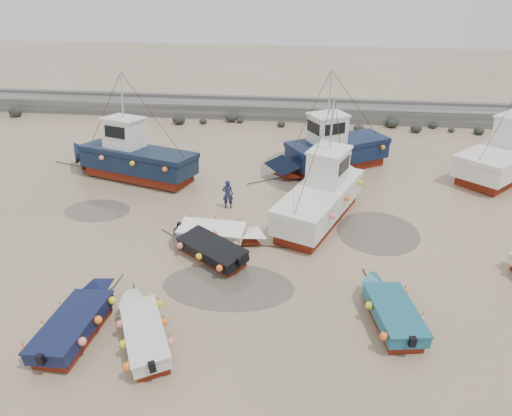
# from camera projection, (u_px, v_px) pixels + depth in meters

# --- Properties ---
(ground) EXTENTS (120.00, 120.00, 0.00)m
(ground) POSITION_uv_depth(u_px,v_px,m) (270.00, 261.00, 22.19)
(ground) COLOR tan
(ground) RESTS_ON ground
(seawall) EXTENTS (60.00, 4.92, 1.50)m
(seawall) POSITION_uv_depth(u_px,v_px,m) (295.00, 111.00, 41.38)
(seawall) COLOR slate
(seawall) RESTS_ON ground
(puddle_a) EXTENTS (5.48, 5.48, 0.01)m
(puddle_a) POSITION_uv_depth(u_px,v_px,m) (228.00, 286.00, 20.53)
(puddle_a) COLOR #554C42
(puddle_a) RESTS_ON ground
(puddle_b) EXTENTS (4.06, 4.06, 0.01)m
(puddle_b) POSITION_uv_depth(u_px,v_px,m) (378.00, 232.00, 24.52)
(puddle_b) COLOR #554C42
(puddle_b) RESTS_ON ground
(puddle_c) EXTENTS (3.52, 3.52, 0.01)m
(puddle_c) POSITION_uv_depth(u_px,v_px,m) (97.00, 210.00, 26.62)
(puddle_c) COLOR #554C42
(puddle_c) RESTS_ON ground
(puddle_d) EXTENTS (5.87, 5.87, 0.01)m
(puddle_d) POSITION_uv_depth(u_px,v_px,m) (306.00, 169.00, 31.73)
(puddle_d) COLOR #554C42
(puddle_d) RESTS_ON ground
(dinghy_0) EXTENTS (3.09, 5.35, 1.43)m
(dinghy_0) POSITION_uv_depth(u_px,v_px,m) (145.00, 328.00, 17.40)
(dinghy_0) COLOR maroon
(dinghy_0) RESTS_ON ground
(dinghy_1) EXTENTS (2.30, 5.92, 1.43)m
(dinghy_1) POSITION_uv_depth(u_px,v_px,m) (78.00, 320.00, 17.80)
(dinghy_1) COLOR maroon
(dinghy_1) RESTS_ON ground
(dinghy_2) EXTENTS (2.26, 5.40, 1.43)m
(dinghy_2) POSITION_uv_depth(u_px,v_px,m) (390.00, 308.00, 18.38)
(dinghy_2) COLOR maroon
(dinghy_2) RESTS_ON ground
(dinghy_4) EXTENTS (4.85, 3.89, 1.43)m
(dinghy_4) POSITION_uv_depth(u_px,v_px,m) (208.00, 246.00, 22.31)
(dinghy_4) COLOR maroon
(dinghy_4) RESTS_ON ground
(dinghy_5) EXTENTS (5.34, 2.02, 1.43)m
(dinghy_5) POSITION_uv_depth(u_px,v_px,m) (219.00, 232.00, 23.39)
(dinghy_5) COLOR maroon
(dinghy_5) RESTS_ON ground
(cabin_boat_0) EXTENTS (10.08, 4.80, 6.22)m
(cabin_boat_0) POSITION_uv_depth(u_px,v_px,m) (129.00, 157.00, 30.05)
(cabin_boat_0) COLOR maroon
(cabin_boat_0) RESTS_ON ground
(cabin_boat_1) EXTENTS (5.12, 9.71, 6.22)m
(cabin_boat_1) POSITION_uv_depth(u_px,v_px,m) (323.00, 193.00, 25.39)
(cabin_boat_1) COLOR maroon
(cabin_boat_1) RESTS_ON ground
(cabin_boat_2) EXTENTS (8.74, 6.09, 6.22)m
(cabin_boat_2) POSITION_uv_depth(u_px,v_px,m) (329.00, 149.00, 31.16)
(cabin_boat_2) COLOR maroon
(cabin_boat_2) RESTS_ON ground
(cabin_boat_3) EXTENTS (8.11, 8.40, 6.22)m
(cabin_boat_3) POSITION_uv_depth(u_px,v_px,m) (510.00, 154.00, 30.44)
(cabin_boat_3) COLOR maroon
(cabin_boat_3) RESTS_ON ground
(person) EXTENTS (0.64, 0.47, 1.61)m
(person) POSITION_uv_depth(u_px,v_px,m) (228.00, 208.00, 26.91)
(person) COLOR #19233C
(person) RESTS_ON ground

